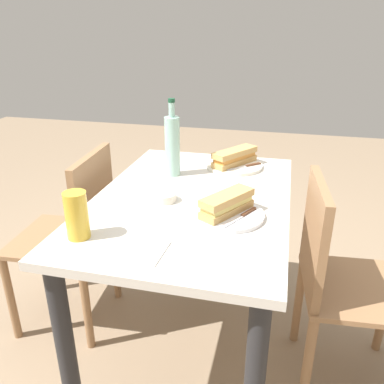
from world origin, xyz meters
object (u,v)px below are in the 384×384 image
at_px(beer_glass, 77,215).
at_px(olive_bowl, 164,197).
at_px(baguette_sandwich_far, 235,157).
at_px(chair_near, 77,231).
at_px(knife_far, 246,166).
at_px(plate_near, 226,215).
at_px(knife_near, 242,216).
at_px(plate_far, 234,166).
at_px(dining_table, 192,227).
at_px(water_bottle, 172,145).
at_px(chair_far, 337,276).
at_px(baguette_sandwich_near, 227,203).

relative_size(beer_glass, olive_bowl, 1.65).
relative_size(baguette_sandwich_far, olive_bowl, 2.60).
relative_size(chair_near, beer_glass, 5.75).
bearing_deg(knife_far, plate_near, -1.44).
distance_m(chair_near, baguette_sandwich_far, 0.79).
xyz_separation_m(knife_near, plate_far, (-0.52, -0.10, -0.01)).
bearing_deg(dining_table, chair_near, -98.06).
height_order(plate_near, knife_near, knife_near).
xyz_separation_m(baguette_sandwich_far, water_bottle, (0.16, -0.24, 0.08)).
bearing_deg(water_bottle, chair_far, 72.33).
relative_size(chair_far, beer_glass, 5.75).
relative_size(chair_near, plate_far, 3.35).
height_order(water_bottle, beer_glass, water_bottle).
bearing_deg(knife_near, dining_table, -126.46).
xyz_separation_m(knife_near, beer_glass, (0.22, -0.47, 0.06)).
bearing_deg(baguette_sandwich_near, plate_near, 0.00).
height_order(baguette_sandwich_near, beer_glass, beer_glass).
xyz_separation_m(baguette_sandwich_far, beer_glass, (0.74, -0.37, 0.02)).
relative_size(chair_far, chair_near, 1.00).
xyz_separation_m(baguette_sandwich_near, water_bottle, (-0.35, -0.29, 0.08)).
height_order(plate_far, water_bottle, water_bottle).
bearing_deg(plate_near, beer_glass, -59.69).
bearing_deg(baguette_sandwich_near, olive_bowl, -106.92).
distance_m(knife_near, water_bottle, 0.51).
relative_size(dining_table, beer_glass, 7.30).
bearing_deg(plate_far, knife_far, 66.62).
distance_m(chair_far, chair_near, 1.11).
bearing_deg(dining_table, beer_glass, -35.04).
height_order(chair_far, knife_far, chair_far).
relative_size(water_bottle, beer_glass, 2.20).
distance_m(dining_table, baguette_sandwich_near, 0.27).
xyz_separation_m(baguette_sandwich_near, olive_bowl, (-0.07, -0.24, -0.03)).
distance_m(knife_near, baguette_sandwich_far, 0.53).
distance_m(chair_far, olive_bowl, 0.70).
distance_m(plate_near, knife_far, 0.48).
bearing_deg(chair_near, olive_bowl, 73.52).
distance_m(chair_far, water_bottle, 0.83).
height_order(plate_near, baguette_sandwich_far, baguette_sandwich_far).
distance_m(plate_far, beer_glass, 0.83).
bearing_deg(plate_near, baguette_sandwich_far, -175.02).
bearing_deg(plate_near, chair_near, -106.63).
distance_m(plate_near, baguette_sandwich_near, 0.04).
distance_m(knife_far, water_bottle, 0.35).
bearing_deg(plate_near, plate_far, -175.02).
xyz_separation_m(chair_far, plate_far, (-0.38, -0.45, 0.27)).
xyz_separation_m(plate_far, water_bottle, (0.16, -0.24, 0.13)).
height_order(chair_near, water_bottle, water_bottle).
bearing_deg(dining_table, plate_far, 163.75).
bearing_deg(olive_bowl, beer_glass, -28.49).
height_order(knife_far, water_bottle, water_bottle).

